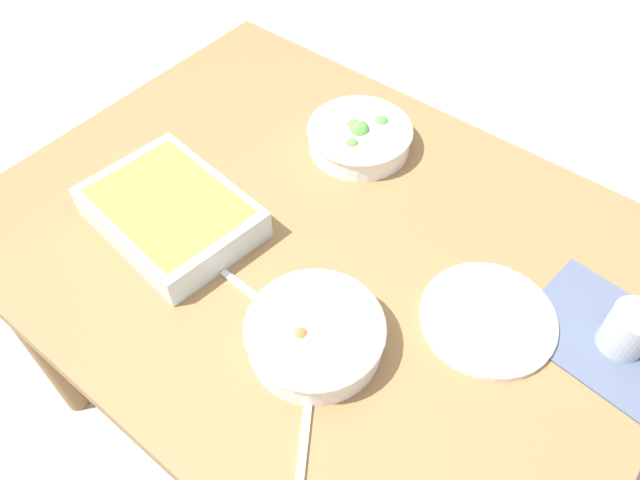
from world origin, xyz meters
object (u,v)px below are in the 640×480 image
stew_bowl (315,334)px  baking_dish (171,211)px  broccoli_bowl (360,136)px  spoon_by_stew (306,419)px  side_plate (488,318)px  drink_cup (627,332)px  fork_on_table (235,281)px

stew_bowl → baking_dish: size_ratio=0.68×
broccoli_bowl → spoon_by_stew: size_ratio=1.36×
stew_bowl → side_plate: 0.28m
baking_dish → side_plate: size_ratio=1.47×
stew_bowl → baking_dish: same height
broccoli_bowl → drink_cup: (-0.59, 0.12, 0.01)m
spoon_by_stew → drink_cup: bearing=-126.9°
side_plate → spoon_by_stew: side_plate is taller
baking_dish → side_plate: baking_dish is taller
baking_dish → spoon_by_stew: bearing=162.1°
baking_dish → broccoli_bowl: bearing=-110.4°
stew_bowl → fork_on_table: (0.18, -0.01, -0.03)m
side_plate → fork_on_table: side_plate is taller
drink_cup → broccoli_bowl: bearing=-11.1°
drink_cup → side_plate: 0.21m
baking_dish → stew_bowl: bearing=174.7°
stew_bowl → side_plate: stew_bowl is taller
broccoli_bowl → drink_cup: 0.60m
broccoli_bowl → side_plate: broccoli_bowl is taller
baking_dish → spoon_by_stew: baking_dish is taller
drink_cup → fork_on_table: bearing=27.6°
stew_bowl → broccoli_bowl: broccoli_bowl is taller
broccoli_bowl → baking_dish: broccoli_bowl is taller
drink_cup → stew_bowl: bearing=38.6°
stew_bowl → broccoli_bowl: 0.47m
drink_cup → spoon_by_stew: (0.30, 0.40, -0.03)m
baking_dish → side_plate: bearing=-162.4°
fork_on_table → stew_bowl: bearing=177.6°
drink_cup → spoon_by_stew: bearing=53.1°
stew_bowl → broccoli_bowl: (0.22, -0.42, -0.00)m
side_plate → fork_on_table: size_ratio=1.24×
stew_bowl → broccoli_bowl: size_ratio=1.02×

